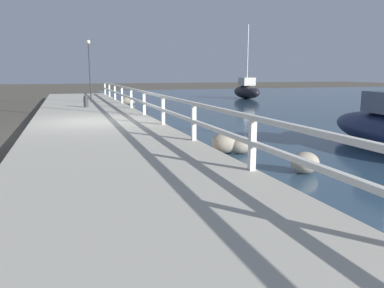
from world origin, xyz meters
The scene contains 11 objects.
ground_plane centered at (0.00, 0.00, 0.00)m, with size 120.00×120.00×0.00m, color #4C473D.
dock_walkway centered at (0.00, 0.00, 0.17)m, with size 4.09×36.00×0.33m.
railing centered at (1.95, 0.00, 0.95)m, with size 0.10×32.50×0.91m.
boulder_water_edge centered at (2.60, 10.26, 0.24)m, with size 0.63×0.57×0.47m.
boulder_mid_strip centered at (2.71, -4.56, 0.26)m, with size 0.69×0.62×0.52m.
boulder_downstream centered at (3.02, -4.73, 0.21)m, with size 0.57×0.51×0.42m.
boulder_far_strip centered at (2.99, 10.50, 0.14)m, with size 0.36×0.32×0.27m.
boulder_near_dock centered at (3.41, -6.76, 0.21)m, with size 0.56×0.50×0.42m.
mooring_bollard centered at (0.00, 5.52, 0.62)m, with size 0.22×0.22×0.57m.
dock_lamp centered at (0.44, 8.72, 2.53)m, with size 0.21×0.21×3.32m.
sailboat_black centered at (12.11, 12.98, 0.61)m, with size 1.34×3.39×5.41m.
Camera 1 is at (-0.88, -12.71, 1.90)m, focal length 35.00 mm.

